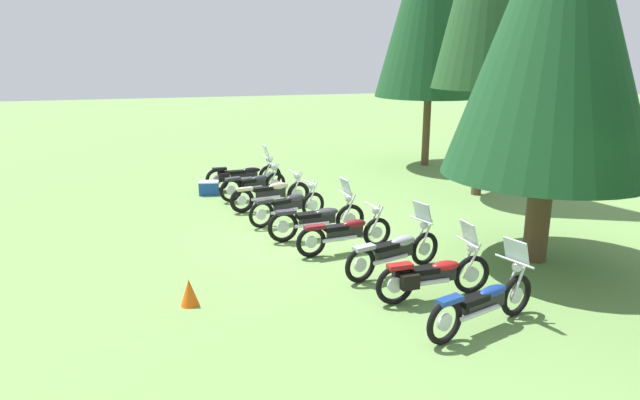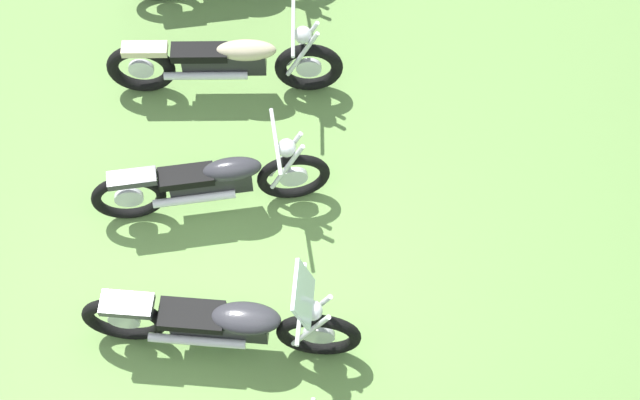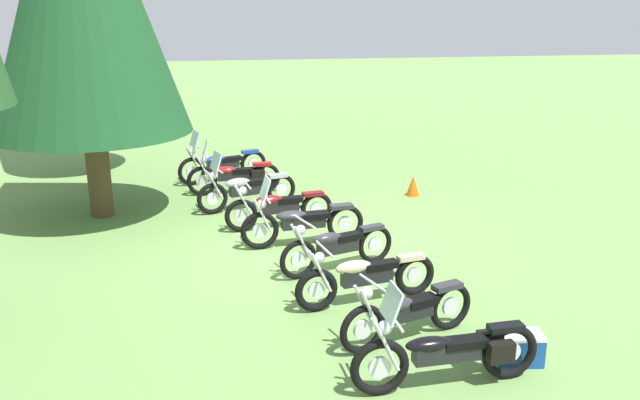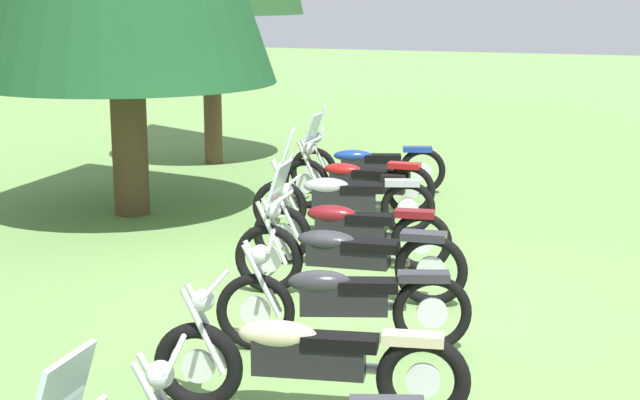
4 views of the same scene
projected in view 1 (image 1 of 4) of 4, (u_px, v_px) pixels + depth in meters
name	position (u px, v px, depth m)	size (l,w,h in m)	color
ground_plane	(320.00, 236.00, 13.43)	(80.00, 80.00, 0.00)	#6B934C
motorcycle_0	(243.00, 175.00, 17.71)	(0.71, 2.40, 1.37)	black
motorcycle_1	(254.00, 184.00, 16.66)	(0.88, 2.07, 1.00)	black
motorcycle_2	(272.00, 194.00, 15.55)	(0.77, 2.32, 0.99)	black
motorcycle_3	(289.00, 206.00, 14.34)	(0.94, 2.12, 1.00)	black
motorcycle_4	(319.00, 218.00, 13.19)	(0.72, 2.40, 1.37)	black
motorcycle_5	(346.00, 233.00, 12.27)	(0.66, 2.26, 0.99)	black
motorcycle_6	(396.00, 250.00, 11.11)	(0.93, 2.26, 1.36)	black
motorcycle_7	(433.00, 274.00, 9.96)	(0.70, 2.24, 1.37)	black
motorcycle_8	(484.00, 301.00, 8.90)	(1.02, 2.29, 1.37)	black
pine_tree_2	(559.00, 18.00, 10.68)	(4.08, 4.08, 7.93)	brown
picnic_cooler	(209.00, 188.00, 17.15)	(0.44, 0.63, 0.41)	#19479E
traffic_cone	(189.00, 292.00, 9.77)	(0.32, 0.32, 0.48)	#EA590F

